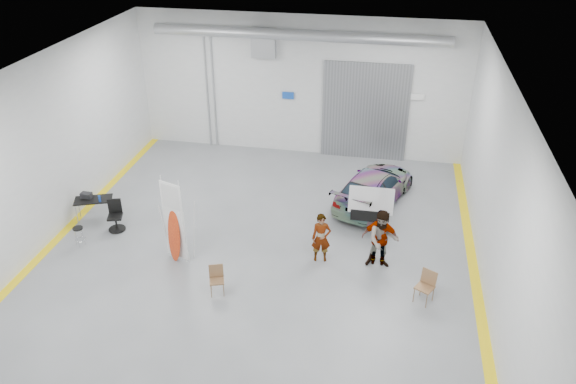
% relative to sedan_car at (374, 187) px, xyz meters
% --- Properties ---
extents(ground, '(16.00, 16.00, 0.00)m').
position_rel_sedan_car_xyz_m(ground, '(-3.50, -4.08, -0.65)').
color(ground, slate).
rests_on(ground, ground).
extents(room_shell, '(14.02, 16.18, 6.01)m').
position_rel_sedan_car_xyz_m(room_shell, '(-3.26, -1.86, 3.43)').
color(room_shell, silver).
rests_on(room_shell, ground).
extents(sedan_car, '(3.26, 4.82, 1.29)m').
position_rel_sedan_car_xyz_m(sedan_car, '(0.00, 0.00, 0.00)').
color(sedan_car, white).
rests_on(sedan_car, ground).
extents(person_a, '(0.66, 0.49, 1.67)m').
position_rel_sedan_car_xyz_m(person_a, '(-1.43, -4.03, 0.19)').
color(person_a, '#816046').
rests_on(person_a, ground).
extents(person_b, '(1.02, 0.82, 1.97)m').
position_rel_sedan_car_xyz_m(person_b, '(0.46, -3.99, 0.34)').
color(person_b, slate).
rests_on(person_b, ground).
extents(person_c, '(1.13, 0.49, 1.94)m').
position_rel_sedan_car_xyz_m(person_c, '(0.39, -3.87, 0.32)').
color(person_c, brown).
rests_on(person_c, ground).
extents(surfboard_display, '(0.79, 0.42, 2.94)m').
position_rel_sedan_car_xyz_m(surfboard_display, '(-5.85, -4.90, 0.54)').
color(surfboard_display, white).
rests_on(surfboard_display, ground).
extents(folding_chair_near, '(0.53, 0.56, 0.88)m').
position_rel_sedan_car_xyz_m(folding_chair_near, '(-4.17, -6.24, -0.37)').
color(folding_chair_near, brown).
rests_on(folding_chair_near, ground).
extents(folding_chair_far, '(0.63, 0.68, 0.98)m').
position_rel_sedan_car_xyz_m(folding_chair_far, '(1.76, -5.47, -0.34)').
color(folding_chair_far, brown).
rests_on(folding_chair_far, ground).
extents(shop_stool, '(0.35, 0.35, 0.68)m').
position_rel_sedan_car_xyz_m(shop_stool, '(-9.38, -4.72, -0.31)').
color(shop_stool, black).
rests_on(shop_stool, ground).
extents(work_table, '(1.43, 1.06, 1.05)m').
position_rel_sedan_car_xyz_m(work_table, '(-9.73, -3.09, 0.16)').
color(work_table, '#989AA0').
rests_on(work_table, ground).
extents(office_chair, '(0.60, 0.63, 1.09)m').
position_rel_sedan_car_xyz_m(office_chair, '(-8.61, -3.58, -0.17)').
color(office_chair, black).
rests_on(office_chair, ground).
extents(trunk_lid, '(1.51, 0.92, 0.04)m').
position_rel_sedan_car_xyz_m(trunk_lid, '(-0.00, -1.98, 0.67)').
color(trunk_lid, silver).
rests_on(trunk_lid, sedan_car).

